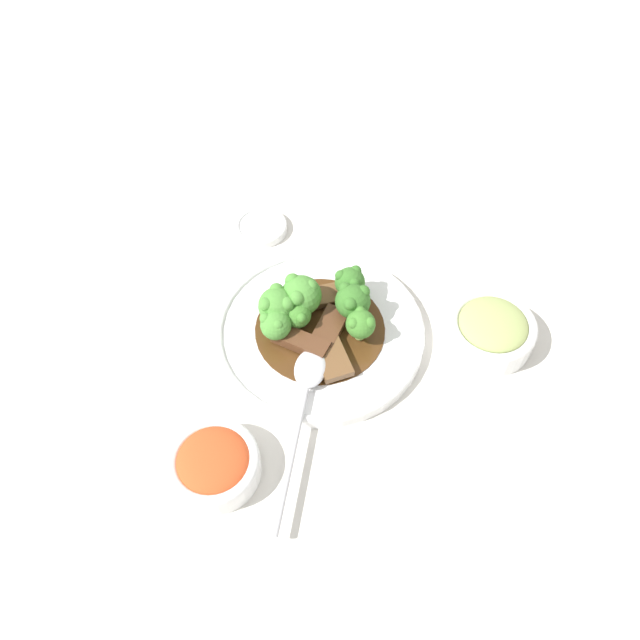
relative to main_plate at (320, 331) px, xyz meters
The scene contains 17 objects.
ground_plane 0.01m from the main_plate, ahead, with size 4.00×4.00×0.00m, color silver.
main_plate is the anchor object (origin of this frame).
beef_strip_0 0.02m from the main_plate, 49.69° to the left, with size 0.07×0.07×0.01m.
beef_strip_1 0.04m from the main_plate, 62.96° to the right, with size 0.07×0.07×0.01m.
beef_strip_2 0.05m from the main_plate, 148.96° to the left, with size 0.04×0.05×0.01m.
beef_strip_3 0.05m from the main_plate, ahead, with size 0.07×0.04×0.01m.
broccoli_floret_0 0.04m from the main_plate, 117.86° to the right, with size 0.03×0.03×0.04m.
broccoli_floret_1 0.07m from the main_plate, 125.06° to the right, with size 0.05×0.05×0.05m.
broccoli_floret_2 0.05m from the main_plate, 161.58° to the right, with size 0.05×0.05×0.06m.
broccoli_floret_3 0.07m from the main_plate, 119.98° to the left, with size 0.04×0.04×0.05m.
broccoli_floret_4 0.06m from the main_plate, 50.86° to the left, with size 0.04×0.04×0.05m.
broccoli_floret_5 0.06m from the main_plate, 89.85° to the left, with size 0.05×0.05×0.05m.
broccoli_floret_6 0.07m from the main_plate, 98.51° to the right, with size 0.04×0.04×0.04m.
serving_spoon 0.09m from the main_plate, 32.25° to the right, with size 0.21×0.14×0.01m.
side_bowl_kimchi 0.22m from the main_plate, 54.28° to the right, with size 0.10×0.10×0.04m.
side_bowl_appetizer 0.22m from the main_plate, 65.36° to the left, with size 0.11×0.11×0.05m.
sauce_dish 0.21m from the main_plate, behind, with size 0.08×0.08×0.01m.
Camera 1 is at (0.43, -0.18, 0.67)m, focal length 35.00 mm.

